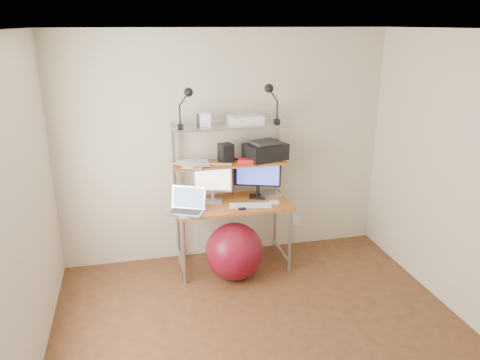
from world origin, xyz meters
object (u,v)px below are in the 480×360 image
Objects in this scene: laptop at (187,206)px; monitor_silver at (212,180)px; monitor_black at (258,175)px; exercise_ball at (234,251)px; printer at (265,151)px.

monitor_silver is at bearing 59.98° from laptop.
exercise_ball is (-0.34, -0.37, -0.69)m from monitor_black.
monitor_silver is 0.41m from laptop.
monitor_silver is at bearing 114.97° from exercise_ball.
monitor_silver is at bearing 168.90° from printer.
exercise_ball is at bearing -113.11° from monitor_black.
laptop is at bearing 179.77° from printer.
exercise_ball is at bearing 9.07° from laptop.
monitor_black is (0.50, 0.03, 0.01)m from monitor_silver.
exercise_ball is at bearing -154.34° from printer.
monitor_silver is 0.76× the size of exercise_ball.
laptop is 0.89× the size of printer.
monitor_black is at bearing 19.61° from monitor_silver.
monitor_silver is 0.94× the size of printer.
printer reaches higher than monitor_silver.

